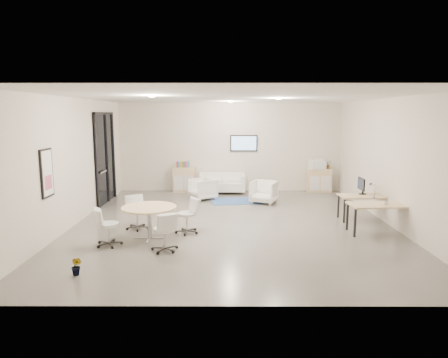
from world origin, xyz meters
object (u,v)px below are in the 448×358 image
object	(u,v)px
desk_rear	(364,198)
round_table	(149,210)
sideboard_left	(184,180)
sideboard_right	(319,180)
loveseat	(222,184)
armchair_left	(202,188)
armchair_right	(264,191)
desk_front	(379,207)

from	to	relation	value
desk_rear	round_table	distance (m)	5.63
sideboard_left	sideboard_right	world-z (taller)	sideboard_left
sideboard_left	desk_rear	world-z (taller)	sideboard_left
sideboard_right	loveseat	size ratio (longest dim) A/B	0.52
armchair_left	armchair_right	distance (m)	2.05
desk_rear	desk_front	distance (m)	1.20
loveseat	armchair_right	bearing A→B (deg)	-51.00
sideboard_left	desk_rear	distance (m)	6.49
desk_front	round_table	xyz separation A→B (m)	(-5.30, -0.43, 0.02)
armchair_left	sideboard_left	bearing A→B (deg)	177.00
sideboard_left	desk_rear	xyz separation A→B (m)	(5.16, -3.92, 0.16)
sideboard_right	desk_rear	bearing A→B (deg)	-85.95
round_table	armchair_right	bearing A→B (deg)	51.60
sideboard_right	loveseat	xyz separation A→B (m)	(-3.51, -0.18, -0.09)
sideboard_right	armchair_left	bearing A→B (deg)	-162.70
sideboard_left	desk_front	size ratio (longest dim) A/B	0.63
desk_front	desk_rear	bearing A→B (deg)	81.81
sideboard_right	round_table	world-z (taller)	sideboard_right
sideboard_left	sideboard_right	size ratio (longest dim) A/B	1.05
sideboard_left	desk_front	bearing A→B (deg)	-45.20
desk_rear	loveseat	bearing A→B (deg)	132.39
sideboard_left	loveseat	bearing A→B (deg)	-7.40
desk_front	armchair_right	bearing A→B (deg)	121.76
sideboard_right	armchair_left	world-z (taller)	sideboard_right
armchair_right	round_table	distance (m)	4.72
loveseat	round_table	bearing A→B (deg)	-105.97
sideboard_left	round_table	size ratio (longest dim) A/B	0.73
armchair_right	desk_rear	size ratio (longest dim) A/B	0.59
loveseat	desk_rear	world-z (taller)	loveseat
armchair_left	desk_rear	size ratio (longest dim) A/B	0.58
round_table	desk_front	bearing A→B (deg)	4.66
loveseat	armchair_right	size ratio (longest dim) A/B	2.09
sideboard_right	desk_rear	distance (m)	3.94
armchair_left	armchair_right	size ratio (longest dim) A/B	0.98
sideboard_right	desk_front	world-z (taller)	sideboard_right
sideboard_left	armchair_left	bearing A→B (deg)	-60.40
armchair_right	desk_front	xyz separation A→B (m)	(2.37, -3.26, 0.25)
loveseat	round_table	xyz separation A→B (m)	(-1.60, -5.37, 0.33)
sideboard_left	armchair_right	bearing A→B (deg)	-34.42
armchair_left	desk_front	xyz separation A→B (m)	(4.35, -3.83, 0.25)
desk_front	round_table	world-z (taller)	round_table
sideboard_right	armchair_left	distance (m)	4.35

